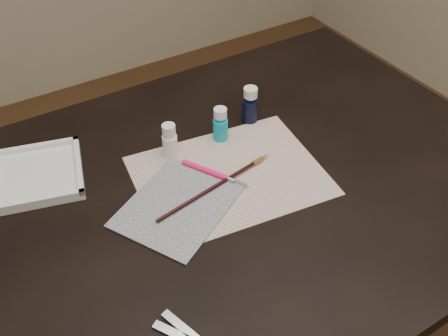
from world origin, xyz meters
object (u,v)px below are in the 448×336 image
canvas (178,205)px  palette_tray (37,174)px  paint_bottle_navy (250,105)px  paint_bottle_white (170,140)px  paint_bottle_cyan (220,124)px  paper (229,175)px

canvas → palette_tray: palette_tray is taller
paint_bottle_navy → palette_tray: (-0.50, 0.06, -0.03)m
canvas → paint_bottle_white: 0.17m
paint_bottle_cyan → palette_tray: 0.41m
paint_bottle_cyan → paint_bottle_navy: (0.10, 0.02, 0.00)m
paint_bottle_white → paint_bottle_navy: size_ratio=0.90×
paint_bottle_white → paint_bottle_cyan: (0.12, -0.01, 0.00)m
canvas → paint_bottle_navy: (0.28, 0.17, 0.04)m
canvas → paint_bottle_cyan: size_ratio=2.80×
paint_bottle_navy → paper: bearing=-135.7°
canvas → palette_tray: (-0.22, 0.23, 0.01)m
paint_bottle_cyan → canvas: bearing=-142.4°
palette_tray → canvas: bearing=-46.6°
paper → paint_bottle_white: bearing=120.6°
paint_bottle_white → palette_tray: size_ratio=0.44×
paper → canvas: 0.14m
paper → palette_tray: palette_tray is taller
palette_tray → paint_bottle_navy: bearing=-7.2°
paint_bottle_cyan → palette_tray: paint_bottle_cyan is taller
paint_bottle_white → paint_bottle_cyan: paint_bottle_cyan is taller
paper → paint_bottle_white: (-0.08, 0.13, 0.04)m
canvas → paper: bearing=9.8°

